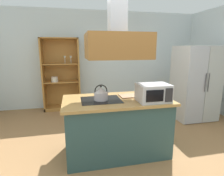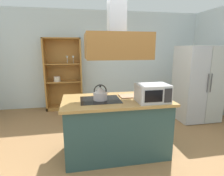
# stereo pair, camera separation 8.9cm
# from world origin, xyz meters

# --- Properties ---
(ground_plane) EXTENTS (7.80, 7.80, 0.00)m
(ground_plane) POSITION_xyz_m (0.00, 0.00, 0.00)
(ground_plane) COLOR #966B42
(wall_back) EXTENTS (6.00, 0.12, 2.70)m
(wall_back) POSITION_xyz_m (0.00, 3.00, 1.35)
(wall_back) COLOR silver
(wall_back) RESTS_ON ground
(kitchen_island) EXTENTS (1.65, 0.89, 0.90)m
(kitchen_island) POSITION_xyz_m (-0.09, 0.31, 0.45)
(kitchen_island) COLOR #2C4C4C
(kitchen_island) RESTS_ON ground
(range_hood) EXTENTS (0.90, 0.70, 1.18)m
(range_hood) POSITION_xyz_m (-0.09, 0.31, 1.80)
(range_hood) COLOR #8F5F2C
(refrigerator) EXTENTS (0.90, 0.78, 1.73)m
(refrigerator) POSITION_xyz_m (2.07, 1.38, 0.86)
(refrigerator) COLOR #BABAB9
(refrigerator) RESTS_ON ground
(dish_cabinet) EXTENTS (0.98, 0.40, 1.94)m
(dish_cabinet) POSITION_xyz_m (-1.05, 2.78, 0.86)
(dish_cabinet) COLOR #A97233
(dish_cabinet) RESTS_ON ground
(kettle) EXTENTS (0.21, 0.21, 0.24)m
(kettle) POSITION_xyz_m (-0.34, 0.31, 1.00)
(kettle) COLOR #B9B0B6
(kettle) RESTS_ON kitchen_island
(cutting_board) EXTENTS (0.35, 0.25, 0.02)m
(cutting_board) POSITION_xyz_m (0.16, 0.42, 0.91)
(cutting_board) COLOR #A97D59
(cutting_board) RESTS_ON kitchen_island
(microwave) EXTENTS (0.46, 0.35, 0.26)m
(microwave) POSITION_xyz_m (0.40, 0.08, 1.03)
(microwave) COLOR #B7BABF
(microwave) RESTS_ON kitchen_island
(wine_glass_on_counter) EXTENTS (0.08, 0.08, 0.21)m
(wine_glass_on_counter) POSITION_xyz_m (0.42, 0.38, 1.05)
(wine_glass_on_counter) COLOR silver
(wine_glass_on_counter) RESTS_ON kitchen_island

